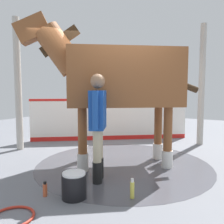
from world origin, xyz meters
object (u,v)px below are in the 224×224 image
object	(u,v)px
horse	(118,80)
handler	(98,120)
wash_bucket	(74,185)
bottle_shampoo	(132,189)
hose_coil	(12,217)
bottle_spray	(45,189)

from	to	relation	value
horse	handler	size ratio (longest dim) A/B	1.70
wash_bucket	bottle_shampoo	world-z (taller)	wash_bucket
bottle_shampoo	hose_coil	bearing A→B (deg)	-40.28
horse	bottle_shampoo	world-z (taller)	horse
wash_bucket	bottle_spray	xyz separation A→B (m)	(0.16, -0.37, -0.08)
bottle_spray	hose_coil	size ratio (longest dim) A/B	0.41
wash_bucket	hose_coil	world-z (taller)	wash_bucket
bottle_shampoo	hose_coil	world-z (taller)	bottle_shampoo
hose_coil	handler	bearing A→B (deg)	170.96
handler	wash_bucket	xyz separation A→B (m)	(0.67, 0.05, -0.80)
handler	bottle_spray	bearing A→B (deg)	-137.21
bottle_shampoo	horse	bearing A→B (deg)	-143.37
handler	horse	bearing A→B (deg)	71.96
hose_coil	wash_bucket	bearing A→B (deg)	159.60
wash_bucket	horse	bearing A→B (deg)	-173.47
handler	bottle_spray	world-z (taller)	handler
bottle_shampoo	hose_coil	distance (m)	1.49
bottle_shampoo	bottle_spray	xyz separation A→B (m)	(0.54, -1.05, -0.03)
horse	hose_coil	distance (m)	2.79
bottle_shampoo	handler	bearing A→B (deg)	-111.60
bottle_spray	horse	bearing A→B (deg)	173.21
bottle_shampoo	bottle_spray	world-z (taller)	bottle_shampoo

